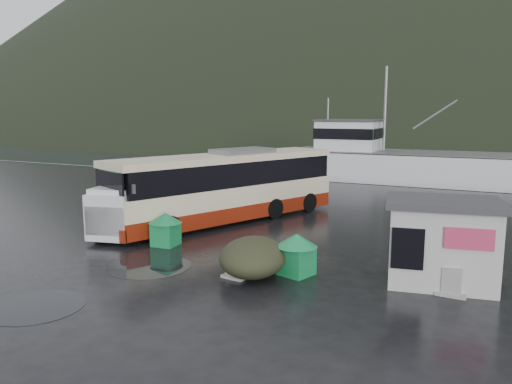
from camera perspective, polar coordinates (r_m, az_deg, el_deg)
The scene contains 15 objects.
ground at distance 21.09m, azimuth -8.88°, elevation -5.59°, with size 160.00×160.00×0.00m, color black.
harbor_water at distance 127.27m, azimuth 21.16°, elevation 6.14°, with size 300.00×180.00×0.02m, color black.
quay_edge at distance 38.85m, azimuth 8.37°, elevation 1.17°, with size 160.00×0.60×1.50m, color #999993.
headland at distance 266.67m, azimuth 26.21°, elevation 7.08°, with size 780.00×540.00×570.00m, color black.
coach_bus at distance 24.76m, azimuth -3.29°, elevation -3.28°, with size 3.12×12.53×3.55m, color beige, non-canonical shape.
white_van at distance 23.19m, azimuth -13.61°, elevation -4.39°, with size 1.89×5.47×2.28m, color silver, non-canonical shape.
waste_bin_left at distance 20.56m, azimuth -10.24°, elevation -6.01°, with size 0.96×0.96×1.34m, color #168044, non-canonical shape.
waste_bin_right at distance 16.79m, azimuth 4.61°, elevation -9.38°, with size 1.00×1.00×1.39m, color #168044, non-canonical shape.
dome_tent at distance 16.74m, azimuth -0.32°, elevation -9.40°, with size 2.21×3.09×1.21m, color #2D301C, non-canonical shape.
ticket_kiosk at distance 16.97m, azimuth 20.22°, elevation -9.72°, with size 3.42×2.59×2.67m, color #B7B7B2, non-canonical shape.
jersey_barrier_a at distance 17.22m, azimuth 0.55°, elevation -8.87°, with size 0.79×1.59×0.79m, color #999993, non-canonical shape.
jersey_barrier_b at distance 16.85m, azimuth -1.30°, elevation -9.27°, with size 0.80×1.60×0.80m, color #999993, non-canonical shape.
jersey_barrier_c at distance 16.58m, azimuth 21.72°, elevation -10.26°, with size 0.86×1.72×0.86m, color #999993, non-canonical shape.
fishing_trawler at distance 44.49m, azimuth 18.11°, elevation 1.82°, with size 26.42×5.79×10.57m, color silver, non-canonical shape.
puddles at distance 17.26m, azimuth -4.34°, elevation -8.83°, with size 11.36×13.84×0.01m.
Camera 1 is at (11.86, -16.61, 5.33)m, focal length 35.00 mm.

